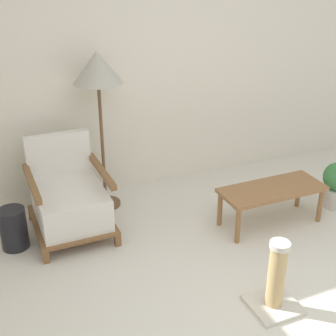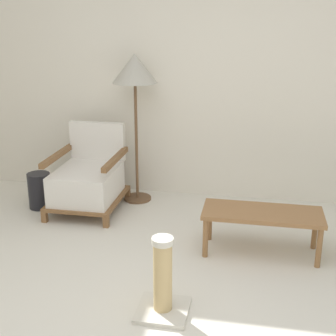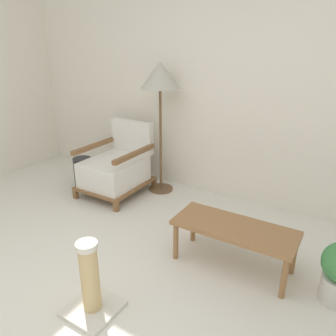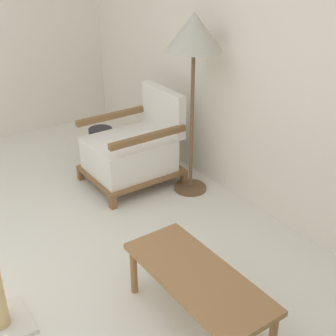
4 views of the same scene
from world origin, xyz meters
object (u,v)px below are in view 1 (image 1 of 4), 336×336
floor_lamp (98,74)px  armchair (69,200)px  coffee_table (272,192)px  scratching_post (275,283)px  vase (13,228)px

floor_lamp → armchair: bearing=-141.8°
coffee_table → floor_lamp: bearing=143.9°
coffee_table → scratching_post: (-0.62, -0.95, -0.11)m
vase → scratching_post: scratching_post is taller
scratching_post → vase: bearing=136.5°
floor_lamp → scratching_post: bearing=-70.8°
floor_lamp → scratching_post: (0.66, -1.88, -1.10)m
coffee_table → vase: coffee_table is taller
floor_lamp → vase: (-0.91, -0.39, -1.12)m
scratching_post → armchair: bearing=124.5°
floor_lamp → vase: bearing=-156.7°
floor_lamp → scratching_post: floor_lamp is taller
armchair → coffee_table: bearing=-19.7°
armchair → vase: size_ratio=2.26×
coffee_table → scratching_post: scratching_post is taller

